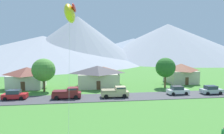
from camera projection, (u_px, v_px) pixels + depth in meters
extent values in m
cube|color=#424247|center=(103.00, 97.00, 35.44)|extent=(160.00, 6.03, 0.08)
cone|color=#8E939E|center=(43.00, 49.00, 130.03)|extent=(138.13, 138.13, 18.56)
cone|color=#8E939E|center=(167.00, 42.00, 160.30)|extent=(134.72, 134.72, 30.85)
cone|color=#8E939E|center=(78.00, 39.00, 136.22)|extent=(90.76, 90.76, 33.11)
cone|color=gray|center=(133.00, 49.00, 166.35)|extent=(128.91, 128.91, 18.99)
cube|color=beige|center=(181.00, 77.00, 51.42)|extent=(7.18, 6.71, 3.40)
pyramid|color=brown|center=(181.00, 67.00, 51.18)|extent=(7.76, 7.24, 1.87)
cube|color=brown|center=(187.00, 81.00, 48.16)|extent=(0.90, 0.06, 2.00)
cube|color=beige|center=(103.00, 78.00, 49.57)|extent=(7.39, 7.99, 2.99)
pyramid|color=brown|center=(103.00, 70.00, 49.36)|extent=(7.98, 8.63, 1.65)
cube|color=brown|center=(105.00, 83.00, 45.66)|extent=(0.90, 0.06, 2.00)
cube|color=beige|center=(27.00, 81.00, 44.65)|extent=(7.54, 6.66, 3.18)
pyramid|color=brown|center=(27.00, 71.00, 44.43)|extent=(8.14, 7.19, 1.75)
cube|color=brown|center=(23.00, 86.00, 41.40)|extent=(0.90, 0.06, 2.00)
cube|color=beige|center=(98.00, 80.00, 45.76)|extent=(9.12, 6.76, 3.34)
pyramid|color=#474247|center=(98.00, 69.00, 45.52)|extent=(9.84, 7.31, 1.83)
cube|color=brown|center=(99.00, 85.00, 42.46)|extent=(0.90, 0.06, 2.00)
cylinder|color=brown|center=(165.00, 81.00, 44.95)|extent=(0.44, 0.44, 3.07)
sphere|color=#286623|center=(165.00, 67.00, 44.65)|extent=(4.66, 4.66, 4.66)
cylinder|color=#4C3823|center=(44.00, 85.00, 40.62)|extent=(0.44, 0.44, 2.85)
sphere|color=#4C8938|center=(44.00, 70.00, 40.32)|extent=(4.93, 4.93, 4.93)
cube|color=white|center=(178.00, 91.00, 37.83)|extent=(4.20, 1.81, 0.80)
cube|color=#2D3847|center=(177.00, 88.00, 37.74)|extent=(2.20, 1.59, 0.68)
cylinder|color=black|center=(182.00, 91.00, 38.95)|extent=(0.64, 0.24, 0.64)
cylinder|color=black|center=(186.00, 94.00, 37.13)|extent=(0.64, 0.24, 0.64)
cylinder|color=black|center=(169.00, 92.00, 38.58)|extent=(0.64, 0.24, 0.64)
cylinder|color=black|center=(173.00, 94.00, 36.76)|extent=(0.64, 0.24, 0.64)
cube|color=red|center=(15.00, 96.00, 34.12)|extent=(4.21, 1.83, 0.80)
cube|color=#2D3847|center=(14.00, 92.00, 34.03)|extent=(2.21, 1.60, 0.68)
cylinder|color=black|center=(24.00, 96.00, 35.25)|extent=(0.64, 0.24, 0.64)
cylinder|color=black|center=(21.00, 98.00, 33.43)|extent=(0.64, 0.24, 0.64)
cylinder|color=black|center=(9.00, 96.00, 34.86)|extent=(0.64, 0.24, 0.64)
cylinder|color=black|center=(5.00, 99.00, 33.05)|extent=(0.64, 0.24, 0.64)
cube|color=#B7BCC1|center=(211.00, 91.00, 38.22)|extent=(4.23, 1.86, 0.80)
cube|color=#2D3847|center=(211.00, 87.00, 38.13)|extent=(2.22, 1.62, 0.68)
cylinder|color=black|center=(214.00, 91.00, 39.31)|extent=(0.64, 0.25, 0.64)
cylinder|color=black|center=(220.00, 93.00, 37.49)|extent=(0.64, 0.25, 0.64)
cylinder|color=black|center=(202.00, 91.00, 38.99)|extent=(0.64, 0.25, 0.64)
cylinder|color=black|center=(208.00, 93.00, 37.17)|extent=(0.64, 0.25, 0.64)
cube|color=maroon|center=(67.00, 95.00, 34.71)|extent=(5.22, 2.05, 0.84)
cube|color=maroon|center=(73.00, 90.00, 34.77)|extent=(1.92, 1.86, 0.90)
cube|color=#2D3847|center=(73.00, 88.00, 34.75)|extent=(1.63, 1.90, 0.28)
cube|color=maroon|center=(60.00, 92.00, 34.51)|extent=(2.72, 1.99, 0.36)
cylinder|color=black|center=(77.00, 95.00, 35.96)|extent=(0.76, 0.29, 0.76)
cylinder|color=black|center=(76.00, 97.00, 33.94)|extent=(0.76, 0.29, 0.76)
cylinder|color=black|center=(58.00, 95.00, 35.54)|extent=(0.76, 0.29, 0.76)
cylinder|color=black|center=(57.00, 98.00, 33.52)|extent=(0.76, 0.29, 0.76)
cube|color=#C6B284|center=(115.00, 93.00, 35.61)|extent=(5.23, 2.07, 0.84)
cube|color=#C6B284|center=(120.00, 89.00, 35.67)|extent=(1.93, 1.87, 0.90)
cube|color=#2D3847|center=(120.00, 87.00, 35.64)|extent=(1.64, 1.90, 0.28)
cube|color=tan|center=(109.00, 91.00, 35.42)|extent=(2.73, 2.00, 0.36)
cylinder|color=black|center=(123.00, 94.00, 36.85)|extent=(0.76, 0.29, 0.76)
cylinder|color=black|center=(124.00, 96.00, 34.84)|extent=(0.76, 0.29, 0.76)
cylinder|color=black|center=(105.00, 94.00, 36.44)|extent=(0.76, 0.29, 0.76)
cylinder|color=black|center=(106.00, 97.00, 34.43)|extent=(0.76, 0.29, 0.76)
ellipsoid|color=yellow|center=(70.00, 14.00, 19.83)|extent=(1.48, 3.26, 2.11)
ellipsoid|color=red|center=(74.00, 8.00, 19.83)|extent=(0.51, 3.31, 0.73)
cylinder|color=silver|center=(69.00, 69.00, 17.59)|extent=(0.19, 5.63, 11.27)
cube|color=#388E51|center=(224.00, 132.00, 17.98)|extent=(0.36, 0.22, 0.58)
sphere|color=tan|center=(224.00, 128.00, 17.94)|extent=(0.21, 0.21, 0.21)
cylinder|color=#388E51|center=(222.00, 133.00, 17.95)|extent=(0.12, 0.18, 0.59)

